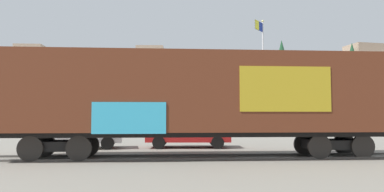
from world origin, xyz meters
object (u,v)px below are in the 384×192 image
(parked_car_silver, at_px, (80,132))
(parked_car_red, at_px, (187,131))
(freight_car, at_px, (200,95))
(flagpole, at_px, (262,63))

(parked_car_silver, distance_m, parked_car_red, 5.48)
(freight_car, bearing_deg, parked_car_silver, 141.83)
(parked_car_silver, bearing_deg, flagpole, 37.15)
(freight_car, relative_size, flagpole, 1.62)
(freight_car, height_order, flagpole, flagpole)
(freight_car, relative_size, parked_car_red, 3.45)
(parked_car_silver, bearing_deg, freight_car, -38.17)
(flagpole, bearing_deg, parked_car_silver, -142.85)
(parked_car_red, bearing_deg, freight_car, -87.00)
(freight_car, xyz_separation_m, parked_car_silver, (-5.72, 4.50, -1.61))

